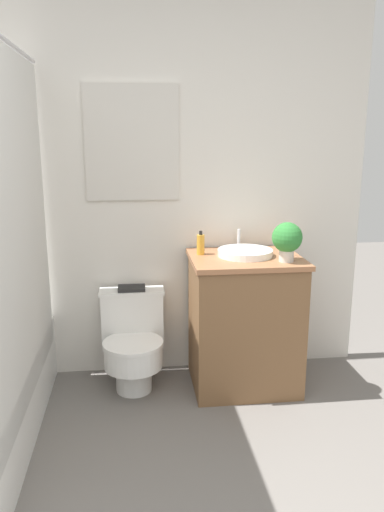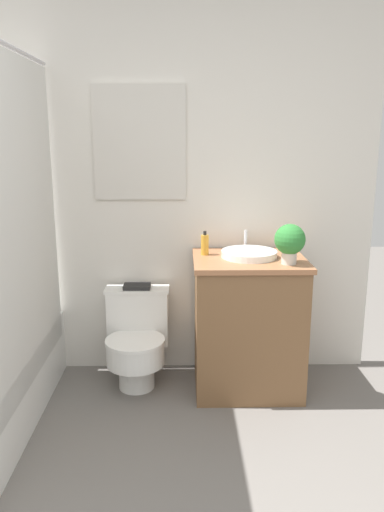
% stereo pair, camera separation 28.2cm
% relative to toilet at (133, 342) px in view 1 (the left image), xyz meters
% --- Properties ---
extents(wall_back, '(3.20, 0.07, 2.50)m').
position_rel_toilet_xyz_m(wall_back, '(-0.06, 0.27, 0.96)').
color(wall_back, silver).
rests_on(wall_back, ground_plane).
extents(toilet, '(0.41, 0.48, 0.60)m').
position_rel_toilet_xyz_m(toilet, '(0.00, 0.00, 0.00)').
color(toilet, white).
rests_on(toilet, ground_plane).
extents(vanity, '(0.67, 0.56, 0.84)m').
position_rel_toilet_xyz_m(vanity, '(0.70, -0.05, 0.12)').
color(vanity, brown).
rests_on(vanity, ground_plane).
extents(sink, '(0.34, 0.37, 0.13)m').
position_rel_toilet_xyz_m(sink, '(0.70, -0.03, 0.56)').
color(sink, white).
rests_on(sink, vanity).
extents(soap_bottle, '(0.05, 0.05, 0.15)m').
position_rel_toilet_xyz_m(soap_bottle, '(0.43, 0.04, 0.61)').
color(soap_bottle, gold).
rests_on(soap_bottle, vanity).
extents(potted_plant, '(0.18, 0.18, 0.23)m').
position_rel_toilet_xyz_m(potted_plant, '(0.90, -0.20, 0.68)').
color(potted_plant, beige).
rests_on(potted_plant, vanity).
extents(book_on_tank, '(0.17, 0.12, 0.02)m').
position_rel_toilet_xyz_m(book_on_tank, '(0.00, 0.12, 0.32)').
color(book_on_tank, black).
rests_on(book_on_tank, toilet).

